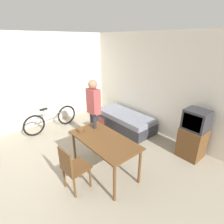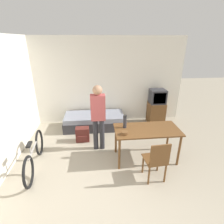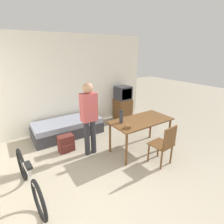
{
  "view_description": "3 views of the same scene",
  "coord_description": "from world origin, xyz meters",
  "px_view_note": "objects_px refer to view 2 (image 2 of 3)",
  "views": [
    {
      "loc": [
        3.12,
        -0.35,
        2.51
      ],
      "look_at": [
        0.36,
        1.99,
        0.99
      ],
      "focal_mm": 28.0,
      "sensor_mm": 36.0,
      "label": 1
    },
    {
      "loc": [
        -0.24,
        -1.92,
        2.58
      ],
      "look_at": [
        0.14,
        1.84,
        1.01
      ],
      "focal_mm": 28.0,
      "sensor_mm": 36.0,
      "label": 2
    },
    {
      "loc": [
        -1.72,
        -1.32,
        2.27
      ],
      "look_at": [
        0.41,
        1.87,
        0.9
      ],
      "focal_mm": 28.0,
      "sensor_mm": 36.0,
      "label": 3
    }
  ],
  "objects_px": {
    "daybed": "(95,121)",
    "person_standing": "(98,114)",
    "dining_table": "(147,133)",
    "bicycle": "(34,155)",
    "tv": "(156,107)",
    "mate_bowl": "(125,133)",
    "backpack": "(83,134)",
    "wooden_chair": "(157,160)",
    "thermos_flask": "(125,121)"
  },
  "relations": [
    {
      "from": "dining_table",
      "to": "person_standing",
      "type": "relative_size",
      "value": 0.86
    },
    {
      "from": "dining_table",
      "to": "bicycle",
      "type": "relative_size",
      "value": 0.87
    },
    {
      "from": "person_standing",
      "to": "mate_bowl",
      "type": "bearing_deg",
      "value": -52.93
    },
    {
      "from": "daybed",
      "to": "backpack",
      "type": "xyz_separation_m",
      "value": [
        -0.33,
        -0.78,
        -0.02
      ]
    },
    {
      "from": "bicycle",
      "to": "dining_table",
      "type": "bearing_deg",
      "value": 1.76
    },
    {
      "from": "thermos_flask",
      "to": "mate_bowl",
      "type": "bearing_deg",
      "value": -99.85
    },
    {
      "from": "bicycle",
      "to": "mate_bowl",
      "type": "relative_size",
      "value": 12.2
    },
    {
      "from": "daybed",
      "to": "thermos_flask",
      "type": "distance_m",
      "value": 1.84
    },
    {
      "from": "daybed",
      "to": "dining_table",
      "type": "height_order",
      "value": "dining_table"
    },
    {
      "from": "person_standing",
      "to": "mate_bowl",
      "type": "height_order",
      "value": "person_standing"
    },
    {
      "from": "thermos_flask",
      "to": "backpack",
      "type": "distance_m",
      "value": 1.47
    },
    {
      "from": "bicycle",
      "to": "thermos_flask",
      "type": "distance_m",
      "value": 2.06
    },
    {
      "from": "dining_table",
      "to": "backpack",
      "type": "bearing_deg",
      "value": 148.6
    },
    {
      "from": "wooden_chair",
      "to": "mate_bowl",
      "type": "bearing_deg",
      "value": 135.6
    },
    {
      "from": "wooden_chair",
      "to": "backpack",
      "type": "relative_size",
      "value": 2.21
    },
    {
      "from": "daybed",
      "to": "thermos_flask",
      "type": "bearing_deg",
      "value": -66.58
    },
    {
      "from": "dining_table",
      "to": "thermos_flask",
      "type": "bearing_deg",
      "value": 165.63
    },
    {
      "from": "tv",
      "to": "person_standing",
      "type": "height_order",
      "value": "person_standing"
    },
    {
      "from": "tv",
      "to": "person_standing",
      "type": "distance_m",
      "value": 2.36
    },
    {
      "from": "dining_table",
      "to": "bicycle",
      "type": "height_order",
      "value": "dining_table"
    },
    {
      "from": "dining_table",
      "to": "thermos_flask",
      "type": "xyz_separation_m",
      "value": [
        -0.48,
        0.12,
        0.25
      ]
    },
    {
      "from": "dining_table",
      "to": "wooden_chair",
      "type": "xyz_separation_m",
      "value": [
        0.0,
        -0.71,
        -0.18
      ]
    },
    {
      "from": "daybed",
      "to": "person_standing",
      "type": "bearing_deg",
      "value": -85.05
    },
    {
      "from": "tv",
      "to": "dining_table",
      "type": "relative_size",
      "value": 0.8
    },
    {
      "from": "tv",
      "to": "thermos_flask",
      "type": "distance_m",
      "value": 2.2
    },
    {
      "from": "daybed",
      "to": "wooden_chair",
      "type": "bearing_deg",
      "value": -64.16
    },
    {
      "from": "backpack",
      "to": "tv",
      "type": "bearing_deg",
      "value": 21.38
    },
    {
      "from": "person_standing",
      "to": "thermos_flask",
      "type": "distance_m",
      "value": 0.69
    },
    {
      "from": "thermos_flask",
      "to": "mate_bowl",
      "type": "xyz_separation_m",
      "value": [
        -0.05,
        -0.31,
        -0.12
      ]
    },
    {
      "from": "tv",
      "to": "mate_bowl",
      "type": "height_order",
      "value": "tv"
    },
    {
      "from": "dining_table",
      "to": "bicycle",
      "type": "xyz_separation_m",
      "value": [
        -2.44,
        -0.07,
        -0.36
      ]
    },
    {
      "from": "wooden_chair",
      "to": "thermos_flask",
      "type": "height_order",
      "value": "thermos_flask"
    },
    {
      "from": "bicycle",
      "to": "person_standing",
      "type": "bearing_deg",
      "value": 22.72
    },
    {
      "from": "bicycle",
      "to": "tv",
      "type": "bearing_deg",
      "value": 29.96
    },
    {
      "from": "mate_bowl",
      "to": "tv",
      "type": "bearing_deg",
      "value": 55.32
    },
    {
      "from": "mate_bowl",
      "to": "backpack",
      "type": "relative_size",
      "value": 0.33
    },
    {
      "from": "backpack",
      "to": "thermos_flask",
      "type": "bearing_deg",
      "value": -37.88
    },
    {
      "from": "dining_table",
      "to": "thermos_flask",
      "type": "height_order",
      "value": "thermos_flask"
    },
    {
      "from": "dining_table",
      "to": "backpack",
      "type": "xyz_separation_m",
      "value": [
        -1.49,
        0.91,
        -0.48
      ]
    },
    {
      "from": "bicycle",
      "to": "backpack",
      "type": "relative_size",
      "value": 4.07
    },
    {
      "from": "thermos_flask",
      "to": "mate_bowl",
      "type": "height_order",
      "value": "thermos_flask"
    },
    {
      "from": "daybed",
      "to": "bicycle",
      "type": "height_order",
      "value": "bicycle"
    },
    {
      "from": "mate_bowl",
      "to": "dining_table",
      "type": "bearing_deg",
      "value": 19.13
    },
    {
      "from": "dining_table",
      "to": "person_standing",
      "type": "height_order",
      "value": "person_standing"
    },
    {
      "from": "daybed",
      "to": "person_standing",
      "type": "distance_m",
      "value": 1.39
    },
    {
      "from": "thermos_flask",
      "to": "bicycle",
      "type": "bearing_deg",
      "value": -174.26
    },
    {
      "from": "thermos_flask",
      "to": "mate_bowl",
      "type": "relative_size",
      "value": 2.17
    },
    {
      "from": "daybed",
      "to": "wooden_chair",
      "type": "relative_size",
      "value": 2.11
    },
    {
      "from": "dining_table",
      "to": "backpack",
      "type": "height_order",
      "value": "dining_table"
    },
    {
      "from": "person_standing",
      "to": "backpack",
      "type": "distance_m",
      "value": 0.96
    }
  ]
}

